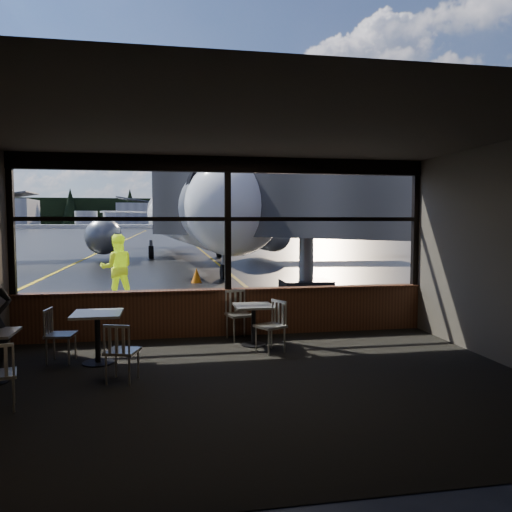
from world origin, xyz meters
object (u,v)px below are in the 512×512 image
object	(u,v)px
airliner	(187,174)
cafe_table_mid	(98,338)
chair_near_e	(270,327)
chair_near_n	(239,315)
chair_mid_s	(122,352)
cone_nose	(196,275)
cafe_table_near	(253,325)
jet_bridge	(320,211)
ground_crew	(117,268)
chair_mid_w	(61,335)

from	to	relation	value
airliner	cafe_table_mid	xyz separation A→B (m)	(-2.37, -22.24, -4.68)
chair_near_e	chair_near_n	size ratio (longest dim) A/B	0.95
chair_mid_s	cone_nose	distance (m)	11.33
cafe_table_near	chair_near_n	world-z (taller)	chair_near_n
airliner	cone_nose	bearing A→B (deg)	-95.70
jet_bridge	ground_crew	bearing A→B (deg)	-172.93
chair_mid_s	cafe_table_mid	bearing A→B (deg)	132.56
cafe_table_mid	chair_mid_s	distance (m)	1.09
cafe_table_mid	chair_mid_w	size ratio (longest dim) A/B	0.93
jet_bridge	chair_near_n	size ratio (longest dim) A/B	12.50
cafe_table_near	chair_near_n	distance (m)	0.53
airliner	cone_nose	xyz separation A→B (m)	(-0.20, -12.03, -4.82)
chair_mid_s	chair_mid_w	world-z (taller)	chair_mid_w
ground_crew	cone_nose	distance (m)	4.64
ground_crew	chair_mid_w	bearing A→B (deg)	77.56
airliner	jet_bridge	bearing A→B (deg)	-81.72
cafe_table_near	cone_nose	bearing A→B (deg)	92.77
cafe_table_mid	cone_nose	xyz separation A→B (m)	(2.17, 10.21, -0.14)
airliner	chair_mid_s	xyz separation A→B (m)	(-1.91, -23.23, -4.66)
cafe_table_near	chair_mid_w	size ratio (longest dim) A/B	0.85
chair_mid_w	cafe_table_near	bearing A→B (deg)	106.46
cafe_table_mid	chair_mid_s	xyz separation A→B (m)	(0.46, -0.99, 0.02)
chair_mid_s	airliner	bearing A→B (deg)	103.03
jet_bridge	chair_near_e	world-z (taller)	jet_bridge
chair_mid_s	chair_mid_w	bearing A→B (deg)	149.51
airliner	cafe_table_mid	distance (m)	22.85
jet_bridge	ground_crew	size ratio (longest dim) A/B	6.23
airliner	cone_nose	size ratio (longest dim) A/B	61.21
airliner	chair_mid_w	distance (m)	22.74
jet_bridge	cafe_table_mid	bearing A→B (deg)	-129.60
chair_near_e	chair_near_n	bearing A→B (deg)	-6.73
cafe_table_near	chair_mid_s	bearing A→B (deg)	-141.83
jet_bridge	cafe_table_near	xyz separation A→B (m)	(-3.24, -6.38, -2.20)
cafe_table_mid	chair_near_n	size ratio (longest dim) A/B	0.87
chair_near_n	ground_crew	size ratio (longest dim) A/B	0.50
airliner	chair_mid_w	world-z (taller)	airliner
jet_bridge	chair_near_n	xyz separation A→B (m)	(-3.43, -5.90, -2.10)
airliner	jet_bridge	xyz separation A→B (m)	(3.50, -15.15, -2.52)
chair_near_n	cone_nose	bearing A→B (deg)	-102.78
airliner	chair_mid_w	xyz separation A→B (m)	(-2.96, -22.06, -4.65)
chair_mid_s	ground_crew	distance (m)	7.38
chair_near_n	ground_crew	xyz separation A→B (m)	(-2.72, 5.14, 0.47)
jet_bridge	chair_mid_s	xyz separation A→B (m)	(-5.41, -8.09, -2.14)
chair_near_e	ground_crew	size ratio (longest dim) A/B	0.48
chair_mid_s	chair_mid_w	distance (m)	1.57
jet_bridge	cone_nose	size ratio (longest dim) A/B	21.67
chair_near_n	chair_mid_w	size ratio (longest dim) A/B	1.07
cafe_table_mid	ground_crew	bearing A→B (deg)	92.56
jet_bridge	cafe_table_mid	size ratio (longest dim) A/B	14.34
cafe_table_mid	cone_nose	world-z (taller)	cafe_table_mid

